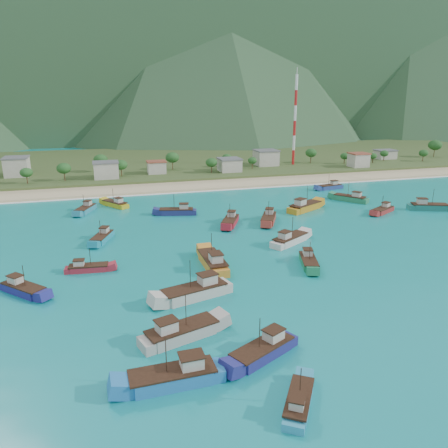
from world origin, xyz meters
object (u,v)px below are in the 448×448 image
object	(u,v)px
boat_3	(115,204)
boat_20	(88,269)
boat_6	(383,211)
boat_7	(299,403)
boat_17	(309,262)
boat_25	(181,333)
boat_2	(290,240)
boat_10	(102,238)
boat_19	(86,210)
boat_23	(196,292)
boat_28	(230,222)
boat_30	(350,199)
boat_21	(213,262)
radio_tower	(295,121)
boat_24	(263,351)
boat_13	(177,212)
boat_22	(175,378)
boat_12	(305,207)
boat_8	(429,207)
boat_29	(330,187)
boat_5	(23,290)
boat_1	(269,219)

from	to	relation	value
boat_3	boat_20	xyz separation A→B (m)	(-7.60, -51.83, -0.18)
boat_6	boat_7	distance (m)	92.41
boat_17	boat_25	xyz separation A→B (m)	(-30.65, -20.71, 0.25)
boat_2	boat_20	distance (m)	46.01
boat_3	boat_25	size ratio (longest dim) A/B	0.81
boat_7	boat_10	xyz separation A→B (m)	(-20.43, 66.47, 0.12)
boat_19	boat_23	size ratio (longest dim) A/B	0.79
boat_28	boat_30	size ratio (longest dim) A/B	0.99
boat_7	boat_21	distance (m)	43.13
boat_28	boat_30	xyz separation A→B (m)	(45.62, 14.46, 0.06)
boat_7	boat_19	bearing A→B (deg)	138.04
boat_2	radio_tower	bearing A→B (deg)	123.70
boat_6	boat_24	size ratio (longest dim) A/B	0.88
boat_3	boat_17	distance (m)	71.00
boat_13	boat_22	distance (m)	78.20
boat_19	boat_10	bearing A→B (deg)	121.22
boat_23	boat_19	bearing A→B (deg)	1.38
boat_2	boat_23	distance (m)	35.01
boat_2	boat_3	xyz separation A→B (m)	(-38.20, 47.48, -0.13)
boat_12	boat_23	world-z (taller)	boat_12
boat_23	boat_24	world-z (taller)	boat_23
boat_7	boat_8	distance (m)	102.45
boat_24	boat_25	xyz separation A→B (m)	(-9.94, 7.40, 0.11)
boat_25	boat_29	distance (m)	112.55
boat_23	boat_24	bearing A→B (deg)	178.61
boat_21	boat_24	distance (m)	32.67
boat_19	boat_28	world-z (taller)	boat_28
boat_5	boat_10	distance (m)	29.56
boat_6	boat_13	world-z (taller)	boat_13
boat_23	boat_12	bearing A→B (deg)	-57.90
boat_7	radio_tower	bearing A→B (deg)	99.17
boat_24	boat_25	world-z (taller)	boat_25
boat_17	boat_20	bearing A→B (deg)	5.97
radio_tower	boat_25	distance (m)	157.16
boat_19	boat_30	size ratio (longest dim) A/B	0.95
boat_1	boat_5	bearing A→B (deg)	54.47
boat_5	boat_6	xyz separation A→B (m)	(94.82, 29.53, -0.03)
boat_17	boat_29	bearing A→B (deg)	-104.54
boat_29	radio_tower	bearing A→B (deg)	-18.14
boat_23	boat_30	distance (m)	84.50
radio_tower	boat_28	size ratio (longest dim) A/B	3.69
boat_25	boat_20	bearing A→B (deg)	-173.65
boat_10	boat_13	bearing A→B (deg)	-118.14
boat_20	boat_24	size ratio (longest dim) A/B	0.78
boat_29	boat_20	bearing A→B (deg)	113.47
boat_21	boat_24	xyz separation A→B (m)	(-1.40, -32.64, -0.17)
boat_12	boat_6	bearing A→B (deg)	38.04
boat_17	boat_23	xyz separation A→B (m)	(-25.68, -8.19, 0.34)
boat_10	boat_17	distance (m)	49.47
boat_5	boat_29	world-z (taller)	boat_29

